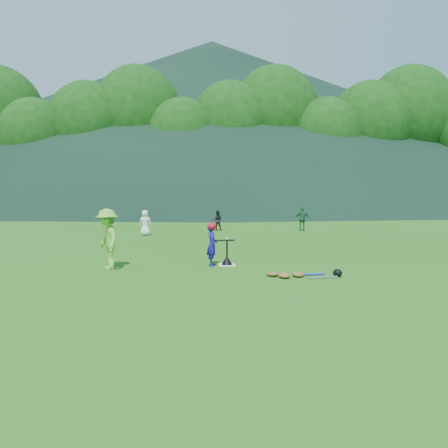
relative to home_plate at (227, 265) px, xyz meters
name	(u,v)px	position (x,y,z in m)	size (l,w,h in m)	color
ground	(227,265)	(0.00, 0.00, -0.01)	(120.00, 120.00, 0.00)	#2C5C15
home_plate	(227,265)	(0.00, 0.00, 0.00)	(0.45, 0.45, 0.02)	silver
baseball	(227,238)	(0.00, 0.00, 0.73)	(0.08, 0.08, 0.08)	white
batter_child	(212,245)	(-0.41, -0.07, 0.57)	(0.42, 0.28, 1.15)	#1C1596
adult_coach	(108,239)	(-3.13, -0.41, 0.78)	(1.02, 0.59, 1.58)	#72C038
fielder_a	(145,223)	(-3.23, 6.90, 0.54)	(0.53, 0.35, 1.09)	white
fielder_b	(217,220)	(-0.12, 8.85, 0.47)	(0.47, 0.37, 0.97)	black
fielder_c	(302,219)	(3.89, 8.53, 0.56)	(0.67, 0.28, 1.15)	#1E653D
batting_tee	(227,261)	(0.00, 0.00, 0.12)	(0.30, 0.30, 0.68)	black
batter_gear	(213,228)	(-0.39, -0.08, 1.03)	(0.73, 0.26, 0.51)	#B70C16
equipment_pile	(298,274)	(1.65, -1.56, 0.06)	(1.80, 0.57, 0.19)	olive
outfield_fence	(215,200)	(0.00, 28.00, 0.69)	(70.07, 0.08, 1.33)	gray
tree_line	(216,125)	(0.20, 33.83, 8.20)	(70.04, 11.40, 14.82)	#382314
distant_hills	(176,123)	(-7.63, 81.81, 14.97)	(155.00, 140.00, 32.00)	black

